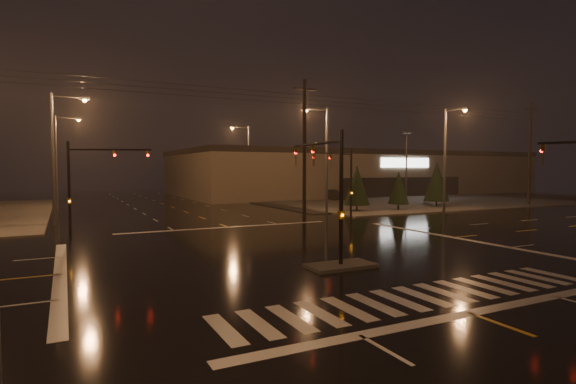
{
  "coord_description": "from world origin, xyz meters",
  "views": [
    {
      "loc": [
        -10.76,
        -20.37,
        4.32
      ],
      "look_at": [
        0.53,
        2.24,
        3.0
      ],
      "focal_mm": 28.0,
      "sensor_mm": 36.0,
      "label": 1
    }
  ],
  "objects": [
    {
      "name": "ground",
      "position": [
        0.0,
        0.0,
        0.0
      ],
      "size": [
        140.0,
        140.0,
        0.0
      ],
      "primitive_type": "plane",
      "color": "black",
      "rests_on": "ground"
    },
    {
      "name": "sidewalk_ne",
      "position": [
        30.0,
        30.0,
        0.06
      ],
      "size": [
        36.0,
        36.0,
        0.12
      ],
      "primitive_type": "cube",
      "color": "#44413C",
      "rests_on": "ground"
    },
    {
      "name": "median_island",
      "position": [
        0.0,
        -4.0,
        0.07
      ],
      "size": [
        3.0,
        1.6,
        0.15
      ],
      "primitive_type": "cube",
      "color": "#44413C",
      "rests_on": "ground"
    },
    {
      "name": "crosswalk",
      "position": [
        0.0,
        -9.0,
        0.01
      ],
      "size": [
        15.0,
        2.6,
        0.01
      ],
      "primitive_type": "cube",
      "color": "beige",
      "rests_on": "ground"
    },
    {
      "name": "stop_bar_near",
      "position": [
        0.0,
        -11.0,
        0.01
      ],
      "size": [
        16.0,
        0.5,
        0.01
      ],
      "primitive_type": "cube",
      "color": "beige",
      "rests_on": "ground"
    },
    {
      "name": "stop_bar_far",
      "position": [
        0.0,
        11.0,
        0.01
      ],
      "size": [
        16.0,
        0.5,
        0.01
      ],
      "primitive_type": "cube",
      "color": "beige",
      "rests_on": "ground"
    },
    {
      "name": "parking_lot",
      "position": [
        35.0,
        28.0,
        0.04
      ],
      "size": [
        50.0,
        24.0,
        0.08
      ],
      "primitive_type": "cube",
      "color": "black",
      "rests_on": "ground"
    },
    {
      "name": "retail_building",
      "position": [
        35.0,
        45.99,
        3.84
      ],
      "size": [
        60.2,
        28.3,
        7.2
      ],
      "color": "#746653",
      "rests_on": "ground"
    },
    {
      "name": "signal_mast_median",
      "position": [
        0.0,
        -3.07,
        3.75
      ],
      "size": [
        0.25,
        4.59,
        6.0
      ],
      "color": "black",
      "rests_on": "ground"
    },
    {
      "name": "signal_mast_ne",
      "position": [
        9.5,
        10.14,
        3.79
      ],
      "size": [
        4.84,
        1.86,
        6.0
      ],
      "color": "black",
      "rests_on": "ground"
    },
    {
      "name": "signal_mast_nw",
      "position": [
        -9.5,
        10.14,
        3.79
      ],
      "size": [
        4.84,
        1.86,
        6.0
      ],
      "color": "black",
      "rests_on": "ground"
    },
    {
      "name": "streetlight_0",
      "position": [
        -11.18,
        -15.0,
        5.8
      ],
      "size": [
        2.77,
        0.32,
        10.0
      ],
      "color": "#38383A",
      "rests_on": "ground"
    },
    {
      "name": "streetlight_1",
      "position": [
        -11.18,
        18.0,
        5.8
      ],
      "size": [
        2.77,
        0.32,
        10.0
      ],
      "color": "#38383A",
      "rests_on": "ground"
    },
    {
      "name": "streetlight_2",
      "position": [
        -11.18,
        34.0,
        5.8
      ],
      "size": [
        2.77,
        0.32,
        10.0
      ],
      "color": "#38383A",
      "rests_on": "ground"
    },
    {
      "name": "streetlight_3",
      "position": [
        11.18,
        16.0,
        5.8
      ],
      "size": [
        2.77,
        0.32,
        10.0
      ],
      "color": "#38383A",
      "rests_on": "ground"
    },
    {
      "name": "streetlight_4",
      "position": [
        11.18,
        36.0,
        5.8
      ],
      "size": [
        2.77,
        0.32,
        10.0
      ],
      "color": "#38383A",
      "rests_on": "ground"
    },
    {
      "name": "streetlight_6",
      "position": [
        22.0,
        11.18,
        5.8
      ],
      "size": [
        0.32,
        2.77,
        10.0
      ],
      "color": "#38383A",
      "rests_on": "ground"
    },
    {
      "name": "utility_pole_1",
      "position": [
        8.0,
        14.0,
        6.13
      ],
      "size": [
        2.2,
        0.32,
        12.0
      ],
      "color": "black",
      "rests_on": "ground"
    },
    {
      "name": "utility_pole_2",
      "position": [
        38.0,
        14.0,
        6.13
      ],
      "size": [
        2.2,
        0.32,
        12.0
      ],
      "color": "black",
      "rests_on": "ground"
    },
    {
      "name": "conifer_0",
      "position": [
        15.35,
        16.51,
        2.68
      ],
      "size": [
        2.54,
        2.54,
        4.67
      ],
      "color": "black",
      "rests_on": "ground"
    },
    {
      "name": "conifer_1",
      "position": [
        19.85,
        15.58,
        2.37
      ],
      "size": [
        2.14,
        2.14,
        4.04
      ],
      "color": "black",
      "rests_on": "ground"
    },
    {
      "name": "conifer_2",
      "position": [
        26.45,
        16.98,
        2.88
      ],
      "size": [
        2.79,
        2.79,
        5.05
      ],
      "color": "black",
      "rests_on": "ground"
    },
    {
      "name": "car_parked",
      "position": [
        21.98,
        31.45,
        0.78
      ],
      "size": [
        2.19,
        4.72,
        1.56
      ],
      "primitive_type": "imported",
      "rotation": [
        0.0,
        0.0,
        -0.07
      ],
      "color": "black",
      "rests_on": "ground"
    }
  ]
}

